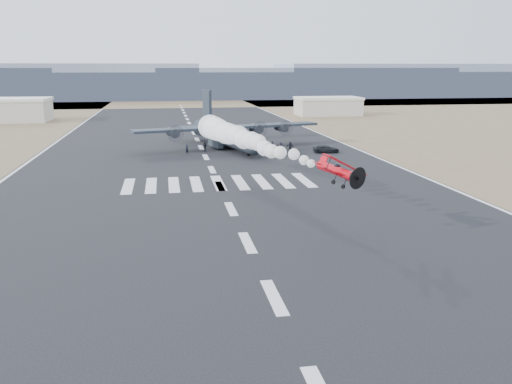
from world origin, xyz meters
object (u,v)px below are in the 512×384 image
object	(u,v)px
support_vehicle	(326,149)
crew_g	(187,149)
crew_c	(281,147)
crew_e	(283,150)
crew_a	(273,146)
aerobatic_biplane	(339,171)
hangar_left	(5,110)
crew_f	(290,146)
crew_b	(243,148)
hangar_right	(328,106)
crew_d	(205,147)
crew_h	(255,148)
transport_aircraft	(225,133)

from	to	relation	value
support_vehicle	crew_g	xyz separation A→B (m)	(-25.39, 2.34, 0.23)
crew_c	crew_e	distance (m)	4.61
crew_a	crew_g	size ratio (longest dim) A/B	1.04
crew_e	crew_g	distance (m)	17.32
crew_c	support_vehicle	bearing A→B (deg)	70.18
support_vehicle	aerobatic_biplane	bearing A→B (deg)	169.34
hangar_left	crew_c	bearing A→B (deg)	-45.65
support_vehicle	crew_c	bearing A→B (deg)	70.72
aerobatic_biplane	crew_f	xyz separation A→B (m)	(8.07, 53.07, -5.58)
crew_c	crew_f	size ratio (longest dim) A/B	0.93
hangar_left	aerobatic_biplane	bearing A→B (deg)	-63.73
crew_b	crew_f	size ratio (longest dim) A/B	1.03
hangar_right	aerobatic_biplane	size ratio (longest dim) A/B	3.96
support_vehicle	crew_a	world-z (taller)	crew_a
support_vehicle	crew_d	size ratio (longest dim) A/B	2.78
crew_e	crew_g	world-z (taller)	crew_g
crew_d	crew_g	bearing A→B (deg)	-112.62
crew_e	crew_h	size ratio (longest dim) A/B	0.93
crew_f	hangar_left	bearing A→B (deg)	168.83
hangar_right	crew_e	bearing A→B (deg)	-112.45
transport_aircraft	crew_a	size ratio (longest dim) A/B	19.79
crew_b	crew_f	distance (m)	9.05
hangar_left	crew_e	world-z (taller)	hangar_left
support_vehicle	crew_d	world-z (taller)	crew_d
transport_aircraft	crew_f	bearing A→B (deg)	-44.84
crew_e	crew_g	size ratio (longest dim) A/B	0.95
hangar_left	crew_f	bearing A→B (deg)	-45.21
hangar_right	crew_g	bearing A→B (deg)	-123.46
crew_a	support_vehicle	bearing A→B (deg)	-6.01
crew_b	crew_f	xyz separation A→B (m)	(9.01, 0.80, -0.02)
transport_aircraft	crew_h	size ratio (longest dim) A/B	20.13
crew_g	crew_e	bearing A→B (deg)	-38.31
transport_aircraft	crew_g	world-z (taller)	transport_aircraft
crew_c	crew_g	bearing A→B (deg)	-81.45
crew_h	crew_f	bearing A→B (deg)	35.69
crew_b	crew_d	size ratio (longest dim) A/B	1.04
crew_b	crew_d	xyz separation A→B (m)	(-6.81, 2.73, -0.04)
transport_aircraft	hangar_right	bearing A→B (deg)	43.49
crew_c	crew_g	size ratio (longest dim) A/B	0.91
hangar_right	aerobatic_biplane	xyz separation A→B (m)	(-37.90, -126.76, 3.44)
hangar_left	transport_aircraft	distance (m)	84.08
crew_h	crew_g	bearing A→B (deg)	-159.14
transport_aircraft	crew_c	size ratio (longest dim) A/B	22.62
aerobatic_biplane	hangar_right	bearing A→B (deg)	58.97
crew_a	crew_b	xyz separation A→B (m)	(-5.72, -1.17, -0.04)
crew_d	transport_aircraft	bearing A→B (deg)	78.30
crew_a	crew_b	bearing A→B (deg)	-155.34
crew_c	crew_h	bearing A→B (deg)	-64.46
crew_e	crew_f	xyz separation A→B (m)	(2.24, 3.92, 0.02)
hangar_left	crew_d	size ratio (longest dim) A/B	14.25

